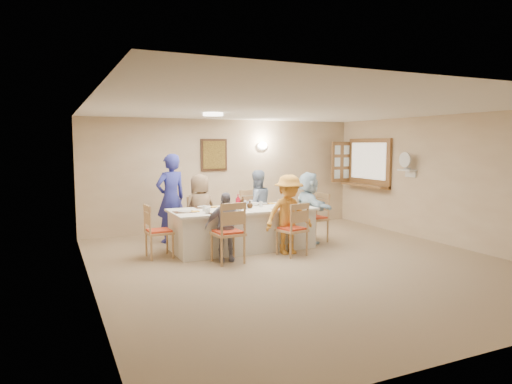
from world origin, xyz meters
name	(u,v)px	position (x,y,z in m)	size (l,w,h in m)	color
ground	(303,263)	(0.00, 0.00, 0.00)	(7.00, 7.00, 0.00)	#9A8462
room_walls	(304,171)	(0.00, 0.00, 1.51)	(7.00, 7.00, 7.00)	tan
wall_picture	(214,155)	(-0.30, 3.46, 1.70)	(0.62, 0.05, 0.72)	#412616
wall_sconce	(262,146)	(0.90, 3.44, 1.90)	(0.26, 0.09, 0.18)	white
ceiling_light	(213,114)	(-1.00, 1.50, 2.47)	(0.36, 0.36, 0.05)	white
serving_hatch	(369,163)	(3.21, 2.40, 1.50)	(0.06, 1.50, 1.15)	brown
hatch_sill	(365,185)	(3.09, 2.40, 0.97)	(0.30, 1.50, 0.05)	brown
shutter_door	(341,162)	(2.95, 3.16, 1.50)	(0.55, 0.04, 1.00)	brown
fan_shelf	(407,170)	(3.13, 1.05, 1.40)	(0.22, 0.36, 0.03)	white
desk_fan	(406,163)	(3.10, 1.05, 1.55)	(0.30, 0.30, 0.28)	#A5A5A8
dining_table	(243,229)	(-0.49, 1.37, 0.38)	(2.65, 1.12, 0.76)	silver
chair_back_left	(198,220)	(-1.09, 2.17, 0.46)	(0.44, 0.44, 0.92)	tan
chair_back_right	(254,214)	(0.11, 2.17, 0.50)	(0.48, 0.48, 1.00)	tan
chair_front_left	(228,232)	(-1.09, 0.57, 0.51)	(0.49, 0.49, 1.02)	tan
chair_front_right	(292,229)	(0.11, 0.57, 0.47)	(0.45, 0.45, 0.94)	tan
chair_left_end	(159,231)	(-2.04, 1.37, 0.46)	(0.44, 0.44, 0.93)	tan
chair_right_end	(314,217)	(1.06, 1.37, 0.49)	(0.47, 0.47, 0.97)	tan
diner_back_left	(200,210)	(-1.09, 2.05, 0.69)	(0.73, 0.54, 1.37)	brown
diner_back_right	(257,205)	(0.11, 2.05, 0.71)	(0.70, 0.56, 1.42)	#7889A6
diner_front_left	(225,227)	(-1.09, 0.69, 0.58)	(0.72, 0.41, 1.15)	gray
diner_front_right	(289,215)	(0.11, 0.69, 0.70)	(0.92, 0.53, 1.41)	gold
diner_right_end	(309,207)	(0.93, 1.37, 0.70)	(0.57, 1.34, 1.40)	silver
caregiver	(171,198)	(-1.54, 2.52, 0.88)	(0.73, 0.58, 1.75)	#2C3197
placemat_fl	(220,213)	(-1.09, 0.95, 0.76)	(0.35, 0.26, 0.01)	#472B19
plate_fl	(220,213)	(-1.09, 0.95, 0.77)	(0.23, 0.23, 0.01)	white
napkin_fl	(231,213)	(-0.91, 0.90, 0.77)	(0.14, 0.14, 0.01)	yellow
placemat_fr	(282,209)	(0.11, 0.95, 0.76)	(0.34, 0.25, 0.01)	#472B19
plate_fr	(282,209)	(0.11, 0.95, 0.77)	(0.23, 0.23, 0.01)	white
napkin_fr	(292,209)	(0.29, 0.90, 0.77)	(0.15, 0.15, 0.01)	yellow
placemat_bl	(204,207)	(-1.09, 1.79, 0.76)	(0.36, 0.26, 0.01)	#472B19
plate_bl	(204,207)	(-1.09, 1.79, 0.77)	(0.26, 0.26, 0.02)	white
napkin_bl	(214,207)	(-0.91, 1.74, 0.77)	(0.13, 0.13, 0.01)	yellow
placemat_br	(262,204)	(0.11, 1.79, 0.76)	(0.36, 0.27, 0.01)	#472B19
plate_br	(262,203)	(0.11, 1.79, 0.77)	(0.22, 0.22, 0.01)	white
napkin_br	(271,203)	(0.29, 1.74, 0.77)	(0.14, 0.14, 0.01)	yellow
placemat_le	(184,212)	(-1.59, 1.37, 0.76)	(0.37, 0.27, 0.01)	#472B19
plate_le	(184,211)	(-1.59, 1.37, 0.77)	(0.24, 0.24, 0.01)	white
napkin_le	(195,211)	(-1.41, 1.32, 0.77)	(0.14, 0.14, 0.01)	yellow
placemat_re	(295,205)	(0.63, 1.37, 0.76)	(0.34, 0.26, 0.01)	#472B19
plate_re	(295,204)	(0.63, 1.37, 0.77)	(0.25, 0.25, 0.02)	white
napkin_re	(305,204)	(0.81, 1.32, 0.77)	(0.15, 0.15, 0.01)	yellow
teacup_a	(207,211)	(-1.27, 1.05, 0.80)	(0.13, 0.13, 0.08)	white
teacup_b	(251,202)	(-0.08, 1.91, 0.80)	(0.09, 0.09, 0.08)	white
bowl_a	(236,210)	(-0.73, 1.08, 0.79)	(0.25, 0.25, 0.06)	white
bowl_b	(254,204)	(-0.15, 1.62, 0.79)	(0.26, 0.26, 0.06)	white
condiment_ketchup	(238,201)	(-0.56, 1.41, 0.89)	(0.12, 0.12, 0.26)	#AF0F21
condiment_brown	(243,202)	(-0.47, 1.40, 0.87)	(0.13, 0.13, 0.22)	#39220F
condiment_malt	(250,204)	(-0.36, 1.33, 0.83)	(0.14, 0.14, 0.15)	#39220F
drinking_glass	(234,206)	(-0.64, 1.42, 0.82)	(0.07, 0.07, 0.10)	silver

